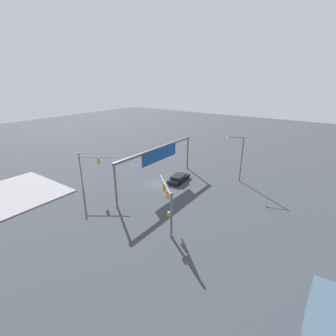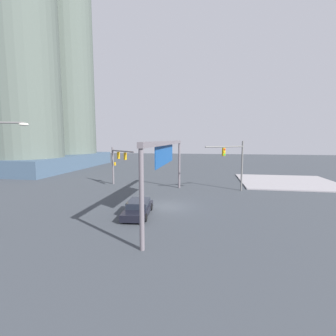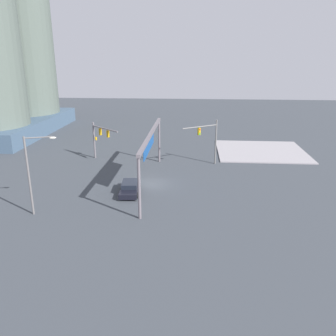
{
  "view_description": "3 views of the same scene",
  "coord_description": "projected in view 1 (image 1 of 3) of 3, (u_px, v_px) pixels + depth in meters",
  "views": [
    {
      "loc": [
        28.47,
        22.04,
        16.04
      ],
      "look_at": [
        -2.72,
        -0.04,
        2.0
      ],
      "focal_mm": 25.86,
      "sensor_mm": 36.0,
      "label": 1
    },
    {
      "loc": [
        -21.86,
        -3.66,
        6.37
      ],
      "look_at": [
        -1.32,
        -0.26,
        3.86
      ],
      "focal_mm": 25.66,
      "sensor_mm": 36.0,
      "label": 2
    },
    {
      "loc": [
        -37.89,
        -4.82,
        14.41
      ],
      "look_at": [
        -2.58,
        -2.15,
        2.87
      ],
      "focal_mm": 37.05,
      "sensor_mm": 36.0,
      "label": 3
    }
  ],
  "objects": [
    {
      "name": "ground_plane",
      "position": [
        159.0,
        184.0,
        39.3
      ],
      "size": [
        168.2,
        168.2,
        0.0
      ],
      "primitive_type": "plane",
      "color": "#383D43"
    },
    {
      "name": "sidewalk_corner",
      "position": [
        11.0,
        195.0,
        35.63
      ],
      "size": [
        12.86,
        13.52,
        0.15
      ],
      "primitive_type": "cube",
      "color": "gray",
      "rests_on": "ground"
    },
    {
      "name": "traffic_signal_near_corner",
      "position": [
        88.0,
        166.0,
        35.52
      ],
      "size": [
        3.21,
        4.65,
        6.16
      ],
      "rotation": [
        0.0,
        0.0,
        2.17
      ],
      "color": "slate",
      "rests_on": "ground"
    },
    {
      "name": "traffic_signal_opposite_side",
      "position": [
        168.0,
        201.0,
        26.31
      ],
      "size": [
        4.5,
        4.62,
        5.29
      ],
      "rotation": [
        0.0,
        0.0,
        -2.31
      ],
      "color": "slate",
      "rests_on": "ground"
    },
    {
      "name": "streetlamp_curved_arm",
      "position": [
        240.0,
        155.0,
        39.14
      ],
      "size": [
        1.12,
        2.74,
        7.55
      ],
      "rotation": [
        0.0,
        0.0,
        -1.25
      ],
      "color": "#636060",
      "rests_on": "ground"
    },
    {
      "name": "overhead_sign_gantry",
      "position": [
        159.0,
        154.0,
        37.57
      ],
      "size": [
        18.54,
        0.43,
        6.21
      ],
      "color": "#635C63",
      "rests_on": "ground"
    },
    {
      "name": "sedan_car_approaching",
      "position": [
        179.0,
        178.0,
        40.18
      ],
      "size": [
        4.9,
        2.29,
        1.21
      ],
      "rotation": [
        0.0,
        0.0,
        3.23
      ],
      "color": "black",
      "rests_on": "ground"
    }
  ]
}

